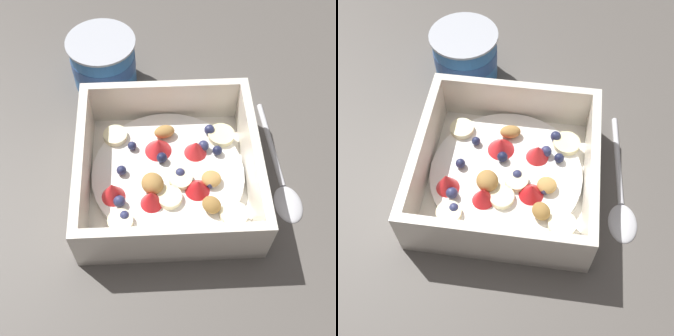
{
  "view_description": "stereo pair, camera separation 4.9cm",
  "coord_description": "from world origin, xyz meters",
  "views": [
    {
      "loc": [
        -0.03,
        -0.26,
        0.44
      ],
      "look_at": [
        -0.01,
        0.01,
        0.03
      ],
      "focal_mm": 46.98,
      "sensor_mm": 36.0,
      "label": 1
    },
    {
      "loc": [
        0.02,
        -0.26,
        0.44
      ],
      "look_at": [
        -0.01,
        0.01,
        0.03
      ],
      "focal_mm": 46.98,
      "sensor_mm": 36.0,
      "label": 2
    }
  ],
  "objects": [
    {
      "name": "fruit_bowl",
      "position": [
        -0.01,
        0.0,
        0.02
      ],
      "size": [
        0.2,
        0.2,
        0.07
      ],
      "color": "white",
      "rests_on": "ground"
    },
    {
      "name": "yogurt_cup",
      "position": [
        -0.09,
        0.17,
        0.04
      ],
      "size": [
        0.09,
        0.09,
        0.07
      ],
      "color": "#3370B7",
      "rests_on": "ground"
    },
    {
      "name": "spoon",
      "position": [
        0.12,
        -0.0,
        0.0
      ],
      "size": [
        0.03,
        0.17,
        0.01
      ],
      "color": "silver",
      "rests_on": "ground"
    },
    {
      "name": "ground_plane",
      "position": [
        0.0,
        0.0,
        0.0
      ],
      "size": [
        2.4,
        2.4,
        0.0
      ],
      "primitive_type": "plane",
      "color": "#56514C"
    }
  ]
}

